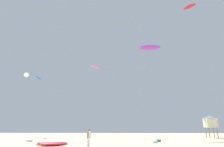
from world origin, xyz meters
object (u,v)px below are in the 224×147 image
kite_grounded_near (52,144)px  kite_aloft_4 (190,7)px  gear_bag (155,142)px  kite_aloft_3 (150,48)px  kite_aloft_2 (38,78)px  person_foreground (89,136)px  kite_aloft_0 (26,75)px  kite_aloft_1 (96,67)px  person_midground (89,132)px  cooler_box (159,141)px  lifeguard_tower (210,121)px

kite_grounded_near → kite_aloft_4: bearing=37.7°
gear_bag → kite_aloft_3: kite_aloft_3 is taller
kite_grounded_near → kite_aloft_2: (-11.77, 20.78, 12.55)m
person_foreground → kite_aloft_2: size_ratio=0.49×
kite_aloft_0 → kite_aloft_3: bearing=5.0°
kite_aloft_0 → kite_aloft_3: (23.87, 2.10, 5.94)m
kite_aloft_1 → kite_aloft_2: kite_aloft_1 is taller
person_foreground → kite_aloft_2: kite_aloft_2 is taller
person_midground → cooler_box: bearing=12.3°
gear_bag → kite_aloft_1: (-11.27, 25.10, 17.90)m
kite_aloft_3 → kite_aloft_4: kite_aloft_4 is taller
kite_aloft_3 → kite_aloft_4: (9.55, 1.61, 10.34)m
kite_aloft_1 → kite_aloft_3: kite_aloft_1 is taller
gear_bag → person_foreground: bearing=-138.7°
cooler_box → kite_aloft_0: bearing=163.5°
kite_grounded_near → kite_aloft_3: (12.93, 15.78, 17.29)m
cooler_box → lifeguard_tower: bearing=44.1°
kite_aloft_2 → kite_aloft_4: kite_aloft_4 is taller
kite_grounded_near → gear_bag: size_ratio=5.93×
kite_aloft_0 → kite_aloft_4: 37.35m
cooler_box → kite_aloft_3: kite_aloft_3 is taller
person_midground → cooler_box: size_ratio=3.09×
gear_bag → kite_aloft_1: 32.82m
person_midground → kite_aloft_1: 19.89m
kite_aloft_0 → person_foreground: bearing=-45.6°
kite_aloft_4 → kite_grounded_near: bearing=-142.3°
person_midground → kite_aloft_1: size_ratio=0.62×
kite_aloft_3 → lifeguard_tower: bearing=14.0°
kite_grounded_near → kite_aloft_1: 34.76m
cooler_box → kite_aloft_3: (0.90, 8.92, 17.32)m
person_foreground → gear_bag: 9.64m
kite_aloft_0 → kite_aloft_4: bearing=6.4°
kite_grounded_near → cooler_box: size_ratio=5.93×
person_foreground → cooler_box: size_ratio=3.17×
person_midground → kite_aloft_2: 16.99m
lifeguard_tower → kite_aloft_2: bearing=176.5°
lifeguard_tower → kite_aloft_2: kite_aloft_2 is taller
gear_bag → kite_aloft_4: kite_aloft_4 is taller
cooler_box → person_foreground: bearing=-133.3°
kite_aloft_2 → lifeguard_tower: bearing=-3.5°
gear_bag → kite_aloft_0: 26.49m
kite_aloft_3 → person_midground: bearing=163.1°
person_midground → kite_aloft_4: kite_aloft_4 is taller
kite_aloft_2 → kite_aloft_4: (34.25, -3.38, 15.09)m
cooler_box → kite_aloft_2: kite_aloft_2 is taller
person_foreground → kite_aloft_3: size_ratio=0.41×
kite_aloft_2 → kite_grounded_near: bearing=-60.5°
cooler_box → kite_aloft_3: size_ratio=0.13×
lifeguard_tower → kite_aloft_4: size_ratio=1.59×
lifeguard_tower → kite_aloft_1: kite_aloft_1 is taller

